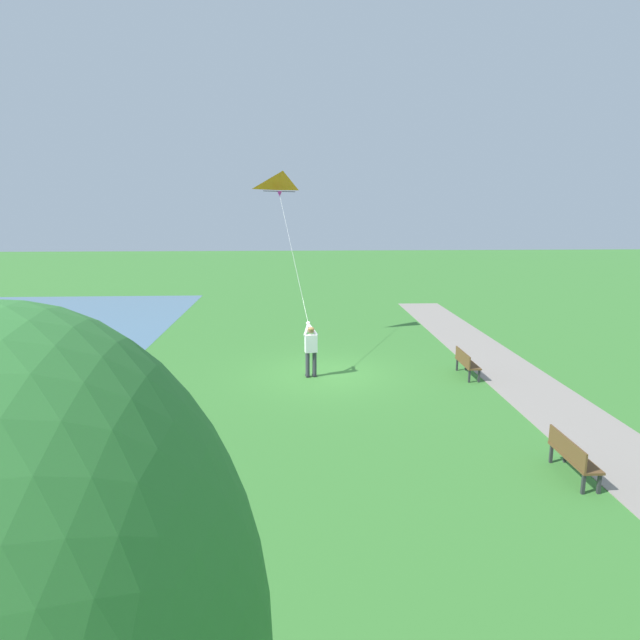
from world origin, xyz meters
TOP-DOWN VIEW (x-y plane):
  - ground_plane at (0.00, 0.00)m, footprint 120.00×120.00m
  - walkway_path at (-6.38, 2.00)m, footprint 2.74×32.02m
  - person_kite_flyer at (0.51, 0.22)m, footprint 0.51×0.63m
  - flying_kite at (1.45, -5.12)m, footprint 1.71×5.71m
  - park_bench_near_walkway at (-4.73, 0.48)m, footprint 0.46×1.50m
  - park_bench_far_walkway at (-4.65, 7.48)m, footprint 0.46×1.50m

SIDE VIEW (x-z plane):
  - ground_plane at x=0.00m, z-range 0.00..0.00m
  - walkway_path at x=-6.38m, z-range 0.00..0.02m
  - park_bench_near_walkway at x=-4.73m, z-range 0.07..0.95m
  - park_bench_far_walkway at x=-4.65m, z-range 0.07..0.95m
  - person_kite_flyer at x=0.51m, z-range 0.13..1.96m
  - flying_kite at x=1.45m, z-range 3.93..9.27m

